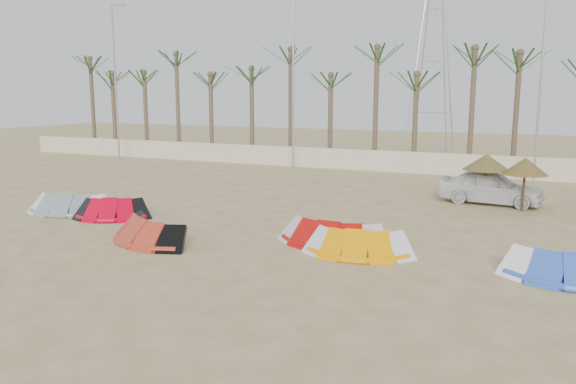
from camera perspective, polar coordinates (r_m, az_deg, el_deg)
The scene contains 15 objects.
ground at distance 15.58m, azimuth -9.26°, elevation -8.24°, with size 120.00×120.00×0.00m, color tan.
boundary_wall at distance 35.50m, azimuth 10.75°, elevation 3.06°, with size 60.00×0.30×1.30m, color beige.
palm_line at distance 36.61m, azimuth 12.67°, elevation 12.29°, with size 52.00×4.00×7.70m.
lamp_a at distance 42.90m, azimuth -17.10°, elevation 10.83°, with size 1.25×0.14×11.00m.
lamp_b at distance 35.29m, azimuth 0.59°, elevation 11.52°, with size 1.25×0.14×11.00m.
lamp_c at distance 32.28m, azimuth 24.41°, elevation 10.79°, with size 1.25×0.14×11.00m.
pylon at distance 41.21m, azimuth 14.07°, elevation 2.97°, with size 3.00×3.00×14.00m, color #A5A8AD, non-canonical shape.
kite_grey at distance 24.69m, azimuth -20.93°, elevation -0.97°, with size 3.69×2.33×0.90m.
kite_red_left at distance 23.06m, azimuth -17.01°, elevation -1.50°, with size 3.31×2.45×0.90m.
kite_red_mid at distance 19.28m, azimuth -13.37°, elevation -3.52°, with size 4.02×2.74×0.90m.
kite_red_right at distance 18.42m, azimuth 4.76°, elevation -3.91°, with size 3.62×1.61×0.90m.
kite_orange at distance 17.33m, azimuth 7.43°, elevation -4.87°, with size 3.40×1.94×0.90m.
parasol_left at distance 25.72m, azimuth 19.52°, elevation 2.88°, with size 1.99×1.99×2.26m.
parasol_mid at distance 25.00m, azimuth 22.96°, elevation 2.42°, with size 1.83×1.83×2.24m.
car at distance 26.31m, azimuth 19.90°, elevation 0.47°, with size 1.77×4.41×1.50m, color white.
Camera 1 is at (8.29, -12.27, 4.85)m, focal length 35.00 mm.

